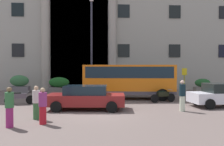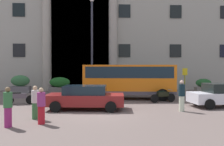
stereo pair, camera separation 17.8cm
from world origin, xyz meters
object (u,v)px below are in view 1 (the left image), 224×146
motorcycle_near_kerb (163,96)px  hedge_planter_far_west (59,85)px  hedge_planter_west (148,85)px  lamppost_plaza_centre (91,39)px  pedestrian_man_crossing (9,107)px  orange_minibus (129,78)px  pedestrian_man_red_shirt (43,106)px  hedge_planter_entrance_left (19,84)px  parked_sedan_second (86,97)px  scooter_by_planter (19,98)px  hedge_planter_east (203,86)px  hedge_planter_entrance_right (116,86)px  bus_stop_sign (184,79)px  pedestrian_woman_with_bag (36,103)px  pedestrian_child_trailing (182,96)px

motorcycle_near_kerb → hedge_planter_far_west: bearing=122.9°
hedge_planter_west → lamppost_plaza_centre: size_ratio=0.17×
pedestrian_man_crossing → orange_minibus: bearing=-68.0°
hedge_planter_west → pedestrian_man_red_shirt: (-7.49, -13.46, 0.09)m
hedge_planter_entrance_left → lamppost_plaza_centre: size_ratio=0.21×
parked_sedan_second → scooter_by_planter: parked_sedan_second is taller
parked_sedan_second → pedestrian_man_crossing: pedestrian_man_crossing is taller
hedge_planter_east → hedge_planter_entrance_left: (-18.11, 0.15, 0.19)m
hedge_planter_west → pedestrian_man_red_shirt: 15.41m
hedge_planter_entrance_right → lamppost_plaza_centre: lamppost_plaza_centre is taller
bus_stop_sign → hedge_planter_east: bus_stop_sign is taller
hedge_planter_east → parked_sedan_second: size_ratio=0.36×
scooter_by_planter → pedestrian_woman_with_bag: 5.26m
pedestrian_man_crossing → lamppost_plaza_centre: bearing=-47.5°
hedge_planter_entrance_right → pedestrian_child_trailing: bearing=-74.3°
pedestrian_child_trailing → lamppost_plaza_centre: bearing=-5.4°
hedge_planter_far_west → pedestrian_man_crossing: 14.12m
hedge_planter_entrance_left → pedestrian_man_crossing: 14.37m
hedge_planter_entrance_right → hedge_planter_west: hedge_planter_west is taller
orange_minibus → hedge_planter_entrance_right: 5.02m
hedge_planter_far_west → hedge_planter_west: (8.89, -0.15, -0.01)m
parked_sedan_second → hedge_planter_east: bearing=44.6°
hedge_planter_far_west → orange_minibus: bearing=-40.1°
bus_stop_sign → pedestrian_woman_with_bag: 13.88m
hedge_planter_far_west → pedestrian_child_trailing: 13.86m
orange_minibus → pedestrian_woman_with_bag: size_ratio=4.49×
orange_minibus → hedge_planter_far_west: 8.25m
bus_stop_sign → pedestrian_child_trailing: size_ratio=1.37×
bus_stop_sign → hedge_planter_far_west: (-11.36, 3.51, -0.77)m
pedestrian_man_crossing → pedestrian_child_trailing: bearing=-102.3°
hedge_planter_entrance_right → hedge_planter_west: (3.24, 0.26, 0.07)m
motorcycle_near_kerb → pedestrian_man_red_shirt: 9.38m
hedge_planter_east → motorcycle_near_kerb: (-5.97, -6.94, -0.19)m
orange_minibus → scooter_by_planter: (-7.71, -2.54, -1.15)m
pedestrian_child_trailing → hedge_planter_entrance_left: bearing=13.3°
pedestrian_woman_with_bag → hedge_planter_east: bearing=-176.8°
pedestrian_man_red_shirt → pedestrian_man_crossing: size_ratio=0.95×
hedge_planter_entrance_right → hedge_planter_far_west: size_ratio=0.83×
hedge_planter_far_west → scooter_by_planter: hedge_planter_far_west is taller
parked_sedan_second → pedestrian_man_red_shirt: 4.01m
hedge_planter_entrance_right → orange_minibus: bearing=-82.6°
hedge_planter_entrance_left → pedestrian_man_red_shirt: size_ratio=1.17×
pedestrian_man_red_shirt → pedestrian_man_crossing: pedestrian_man_crossing is taller
pedestrian_woman_with_bag → pedestrian_man_crossing: (-0.71, -1.56, 0.04)m
orange_minibus → scooter_by_planter: 8.20m
bus_stop_sign → hedge_planter_entrance_right: 6.56m
hedge_planter_east → hedge_planter_west: 5.48m
hedge_planter_entrance_left → hedge_planter_west: (12.64, 0.14, -0.12)m
hedge_planter_entrance_left → hedge_planter_far_west: bearing=4.4°
pedestrian_woman_with_bag → hedge_planter_entrance_right: bearing=-150.2°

